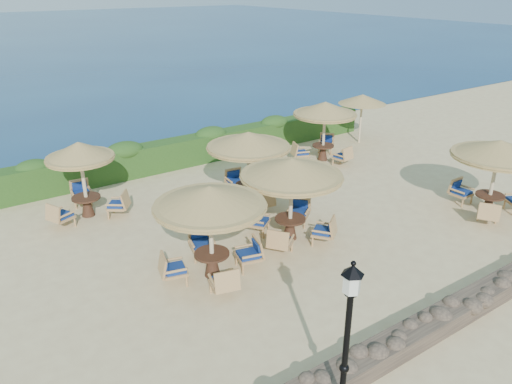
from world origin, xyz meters
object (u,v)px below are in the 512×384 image
cafe_set_3 (82,168)px  cafe_set_4 (248,149)px  cafe_set_5 (325,119)px  cafe_set_0 (210,214)px  lamp_post (346,352)px  cafe_set_2 (497,160)px  cafe_set_1 (291,182)px  extra_parasol (362,99)px

cafe_set_3 → cafe_set_4: 5.64m
cafe_set_5 → cafe_set_0: bearing=-148.3°
lamp_post → cafe_set_4: 9.97m
cafe_set_0 → cafe_set_5: size_ratio=1.06×
lamp_post → cafe_set_2: (10.35, 3.60, 0.42)m
cafe_set_0 → cafe_set_1: same height
cafe_set_2 → cafe_set_3: size_ratio=1.11×
cafe_set_0 → cafe_set_4: same height
cafe_set_0 → cafe_set_4: bearing=44.8°
extra_parasol → cafe_set_2: cafe_set_2 is taller
cafe_set_0 → cafe_set_3: size_ratio=1.09×
lamp_post → cafe_set_3: bearing=95.8°
cafe_set_0 → cafe_set_4: 5.01m
lamp_post → cafe_set_4: (4.04, 9.10, 0.49)m
cafe_set_2 → cafe_set_3: same height
lamp_post → cafe_set_4: lamp_post is taller
cafe_set_1 → cafe_set_0: bearing=-171.1°
lamp_post → cafe_set_0: size_ratio=1.10×
cafe_set_5 → cafe_set_3: bearing=178.7°
cafe_set_2 → cafe_set_4: same height
cafe_set_2 → cafe_set_4: size_ratio=1.03×
cafe_set_1 → lamp_post: bearing=-120.5°
extra_parasol → cafe_set_2: (-2.25, -8.40, -0.20)m
cafe_set_0 → cafe_set_5: 10.39m
cafe_set_1 → cafe_set_3: same height
cafe_set_1 → extra_parasol: bearing=33.3°
cafe_set_2 → cafe_set_3: 13.83m
cafe_set_0 → cafe_set_5: (8.84, 5.46, 0.03)m
extra_parasol → cafe_set_1: 10.83m
cafe_set_0 → extra_parasol: bearing=28.0°
cafe_set_2 → cafe_set_3: (-11.50, 7.67, -0.22)m
cafe_set_2 → cafe_set_4: bearing=139.0°
cafe_set_0 → cafe_set_3: (-1.64, 5.70, -0.12)m
lamp_post → cafe_set_1: 7.03m
cafe_set_4 → extra_parasol: bearing=18.7°
cafe_set_1 → cafe_set_5: (5.77, 4.98, 0.01)m
lamp_post → cafe_set_0: 5.60m
lamp_post → cafe_set_5: size_ratio=1.17×
cafe_set_5 → cafe_set_2: bearing=-82.2°
extra_parasol → cafe_set_1: cafe_set_1 is taller
cafe_set_1 → cafe_set_5: size_ratio=1.10×
cafe_set_2 → cafe_set_3: bearing=146.3°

